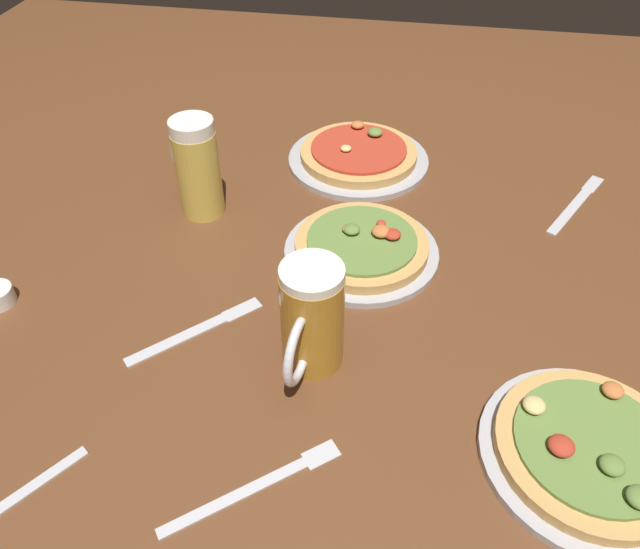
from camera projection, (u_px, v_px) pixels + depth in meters
name	position (u px, v px, depth m)	size (l,w,h in m)	color
ground_plane	(320.00, 290.00, 0.99)	(2.40, 2.40, 0.03)	brown
pizza_plate_near	(590.00, 451.00, 0.73)	(0.26, 0.26, 0.05)	#B2B2B7
pizza_plate_far	(358.00, 156.00, 1.24)	(0.29, 0.29, 0.05)	#B2B2B7
pizza_plate_side	(362.00, 247.00, 1.02)	(0.26, 0.26, 0.05)	#B2B2B7
beer_mug_dark	(197.00, 168.00, 1.07)	(0.12, 0.11, 0.18)	gold
beer_mug_amber	(311.00, 319.00, 0.80)	(0.09, 0.15, 0.17)	#B27A23
knife_right	(577.00, 203.00, 1.14)	(0.13, 0.21, 0.01)	silver
fork_spare	(257.00, 485.00, 0.71)	(0.19, 0.16, 0.01)	silver
knife_spare	(196.00, 330.00, 0.90)	(0.17, 0.17, 0.01)	silver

